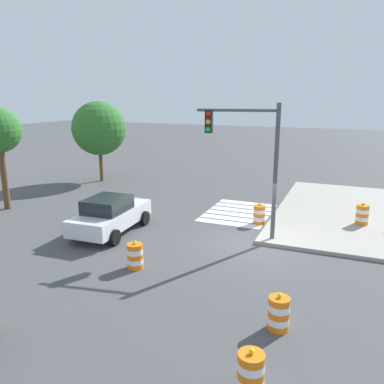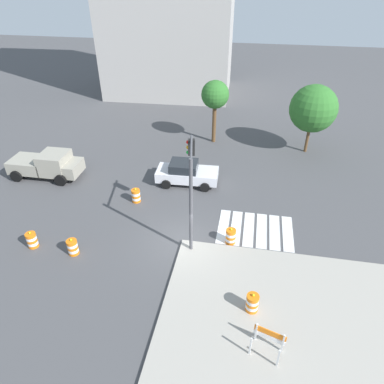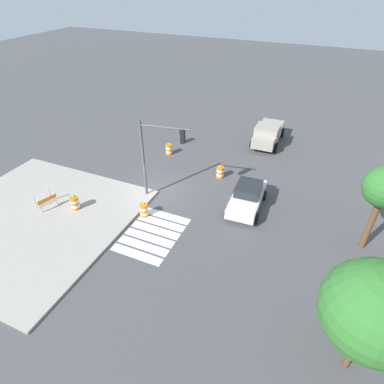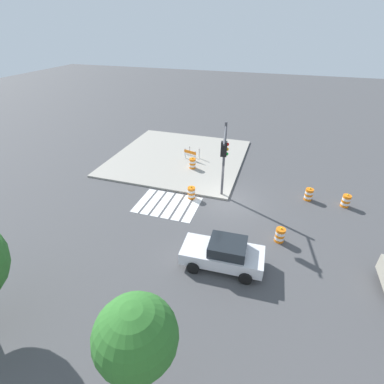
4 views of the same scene
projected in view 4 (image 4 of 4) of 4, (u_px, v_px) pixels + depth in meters
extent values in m
plane|color=#474749|center=(228.00, 201.00, 20.49)|extent=(120.00, 120.00, 0.00)
cube|color=#9E998E|center=(179.00, 157.00, 26.88)|extent=(12.00, 12.00, 0.15)
cube|color=silver|center=(193.00, 209.00, 19.58)|extent=(0.60, 3.20, 0.02)
cube|color=silver|center=(182.00, 207.00, 19.77)|extent=(0.60, 3.20, 0.02)
cube|color=silver|center=(173.00, 206.00, 19.97)|extent=(0.60, 3.20, 0.02)
cube|color=silver|center=(163.00, 204.00, 20.16)|extent=(0.60, 3.20, 0.02)
cube|color=silver|center=(153.00, 202.00, 20.35)|extent=(0.60, 3.20, 0.02)
cube|color=silver|center=(144.00, 200.00, 20.55)|extent=(0.60, 3.20, 0.02)
cube|color=silver|center=(222.00, 255.00, 14.82)|extent=(4.38, 2.03, 0.70)
cube|color=#1E2328|center=(228.00, 247.00, 14.43)|extent=(1.97, 1.68, 0.60)
cylinder|color=black|center=(193.00, 268.00, 14.53)|extent=(0.67, 0.27, 0.66)
cylinder|color=black|center=(202.00, 244.00, 16.09)|extent=(0.67, 0.27, 0.66)
cylinder|color=black|center=(245.00, 278.00, 13.92)|extent=(0.67, 0.27, 0.66)
cylinder|color=black|center=(249.00, 252.00, 15.49)|extent=(0.67, 0.27, 0.66)
cylinder|color=orange|center=(191.00, 197.00, 20.79)|extent=(0.56, 0.56, 0.18)
cylinder|color=white|center=(191.00, 195.00, 20.70)|extent=(0.56, 0.56, 0.18)
cylinder|color=orange|center=(191.00, 193.00, 20.60)|extent=(0.56, 0.56, 0.18)
cylinder|color=white|center=(191.00, 191.00, 20.51)|extent=(0.56, 0.56, 0.18)
cylinder|color=orange|center=(191.00, 189.00, 20.41)|extent=(0.56, 0.56, 0.18)
sphere|color=yellow|center=(191.00, 187.00, 20.34)|extent=(0.12, 0.12, 0.12)
cylinder|color=orange|center=(279.00, 240.00, 16.74)|extent=(0.56, 0.56, 0.18)
cylinder|color=white|center=(279.00, 237.00, 16.65)|extent=(0.56, 0.56, 0.18)
cylinder|color=orange|center=(280.00, 235.00, 16.56)|extent=(0.56, 0.56, 0.18)
cylinder|color=white|center=(280.00, 233.00, 16.46)|extent=(0.56, 0.56, 0.18)
cylinder|color=orange|center=(281.00, 230.00, 16.37)|extent=(0.56, 0.56, 0.18)
sphere|color=yellow|center=(281.00, 228.00, 16.29)|extent=(0.12, 0.12, 0.12)
cylinder|color=orange|center=(308.00, 199.00, 20.60)|extent=(0.56, 0.56, 0.18)
cylinder|color=white|center=(308.00, 196.00, 20.51)|extent=(0.56, 0.56, 0.18)
cylinder|color=orange|center=(309.00, 194.00, 20.42)|extent=(0.56, 0.56, 0.18)
cylinder|color=white|center=(309.00, 192.00, 20.32)|extent=(0.56, 0.56, 0.18)
cylinder|color=orange|center=(310.00, 190.00, 20.23)|extent=(0.56, 0.56, 0.18)
sphere|color=yellow|center=(310.00, 188.00, 20.15)|extent=(0.12, 0.12, 0.12)
cylinder|color=orange|center=(344.00, 205.00, 19.87)|extent=(0.56, 0.56, 0.18)
cylinder|color=white|center=(345.00, 203.00, 19.78)|extent=(0.56, 0.56, 0.18)
cylinder|color=orange|center=(346.00, 201.00, 19.68)|extent=(0.56, 0.56, 0.18)
cylinder|color=white|center=(347.00, 199.00, 19.59)|extent=(0.56, 0.56, 0.18)
cylinder|color=orange|center=(347.00, 197.00, 19.49)|extent=(0.56, 0.56, 0.18)
sphere|color=yellow|center=(348.00, 195.00, 19.41)|extent=(0.12, 0.12, 0.12)
cylinder|color=orange|center=(192.00, 167.00, 24.68)|extent=(0.56, 0.56, 0.18)
cylinder|color=white|center=(192.00, 165.00, 24.59)|extent=(0.56, 0.56, 0.18)
cylinder|color=orange|center=(192.00, 163.00, 24.50)|extent=(0.56, 0.56, 0.18)
cylinder|color=white|center=(192.00, 161.00, 24.40)|extent=(0.56, 0.56, 0.18)
cylinder|color=orange|center=(192.00, 160.00, 24.31)|extent=(0.56, 0.56, 0.18)
sphere|color=yellow|center=(192.00, 158.00, 24.23)|extent=(0.12, 0.12, 0.12)
cube|color=silver|center=(195.00, 156.00, 25.70)|extent=(0.09, 0.09, 1.00)
cube|color=silver|center=(199.00, 153.00, 26.20)|extent=(0.09, 0.09, 1.00)
cube|color=silver|center=(185.00, 153.00, 26.23)|extent=(0.09, 0.09, 1.00)
cube|color=silver|center=(190.00, 151.00, 26.72)|extent=(0.09, 0.09, 1.00)
cube|color=orange|center=(190.00, 152.00, 25.82)|extent=(1.26, 0.41, 0.28)
cube|color=white|center=(190.00, 155.00, 25.98)|extent=(1.26, 0.41, 0.20)
cylinder|color=#4C4C51|center=(224.00, 161.00, 19.62)|extent=(0.18, 0.18, 5.50)
cylinder|color=#4C4C51|center=(225.00, 135.00, 16.98)|extent=(0.67, 3.17, 0.12)
cube|color=black|center=(224.00, 149.00, 16.27)|extent=(0.40, 0.34, 0.90)
sphere|color=red|center=(227.00, 144.00, 16.09)|extent=(0.20, 0.20, 0.20)
sphere|color=#F2A514|center=(227.00, 149.00, 16.25)|extent=(0.20, 0.20, 0.20)
sphere|color=green|center=(227.00, 154.00, 16.41)|extent=(0.20, 0.20, 0.20)
cylinder|color=brown|center=(144.00, 383.00, 8.68)|extent=(0.33, 0.33, 3.38)
sphere|color=#2D6B28|center=(136.00, 336.00, 7.37)|extent=(2.29, 2.29, 2.29)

